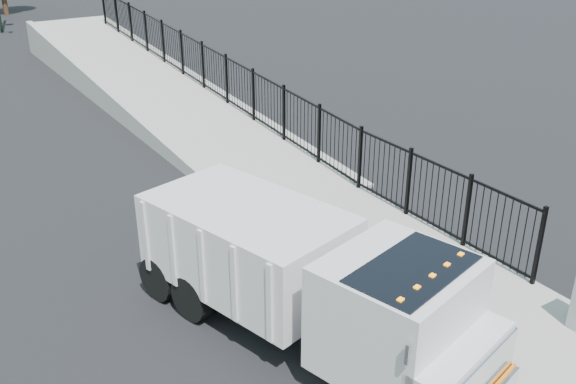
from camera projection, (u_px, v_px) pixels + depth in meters
ground at (344, 294)px, 13.66m from camera, size 120.00×120.00×0.00m
sidewalk at (479, 310)px, 13.06m from camera, size 3.55×12.00×0.12m
curb at (409, 341)px, 12.10m from camera, size 0.30×12.00×0.16m
ramp at (153, 99)px, 26.93m from camera, size 3.95×24.06×3.19m
iron_fence at (227, 95)px, 24.20m from camera, size 0.10×28.00×1.80m
truck at (310, 278)px, 11.65m from camera, size 4.11×7.67×2.51m
worker at (396, 267)px, 12.91m from camera, size 0.53×0.66×1.59m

